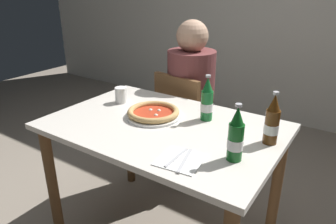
% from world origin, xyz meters
% --- Properties ---
extents(dining_table_main, '(1.20, 0.80, 0.75)m').
position_xyz_m(dining_table_main, '(0.00, 0.00, 0.64)').
color(dining_table_main, silver).
rests_on(dining_table_main, ground_plane).
extents(chair_behind_table, '(0.45, 0.45, 0.85)m').
position_xyz_m(chair_behind_table, '(-0.22, 0.61, 0.48)').
color(chair_behind_table, brown).
rests_on(chair_behind_table, ground_plane).
extents(diner_seated, '(0.34, 0.34, 1.21)m').
position_xyz_m(diner_seated, '(-0.21, 0.66, 0.58)').
color(diner_seated, '#2D3342').
rests_on(diner_seated, ground_plane).
extents(pizza_margherita_near, '(0.31, 0.31, 0.04)m').
position_xyz_m(pizza_margherita_near, '(-0.10, 0.05, 0.77)').
color(pizza_margherita_near, white).
rests_on(pizza_margherita_near, dining_table_main).
extents(beer_bottle_left, '(0.07, 0.07, 0.25)m').
position_xyz_m(beer_bottle_left, '(0.16, 0.18, 0.85)').
color(beer_bottle_left, '#196B2D').
rests_on(beer_bottle_left, dining_table_main).
extents(beer_bottle_center, '(0.07, 0.07, 0.25)m').
position_xyz_m(beer_bottle_center, '(0.45, -0.13, 0.85)').
color(beer_bottle_center, '#14591E').
rests_on(beer_bottle_center, dining_table_main).
extents(beer_bottle_right, '(0.07, 0.07, 0.25)m').
position_xyz_m(beer_bottle_right, '(0.53, 0.10, 0.85)').
color(beer_bottle_right, '#512D0F').
rests_on(beer_bottle_right, dining_table_main).
extents(napkin_with_cutlery, '(0.20, 0.20, 0.01)m').
position_xyz_m(napkin_with_cutlery, '(0.27, -0.26, 0.75)').
color(napkin_with_cutlery, white).
rests_on(napkin_with_cutlery, dining_table_main).
extents(paper_cup, '(0.07, 0.07, 0.09)m').
position_xyz_m(paper_cup, '(-0.40, 0.12, 0.80)').
color(paper_cup, white).
rests_on(paper_cup, dining_table_main).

